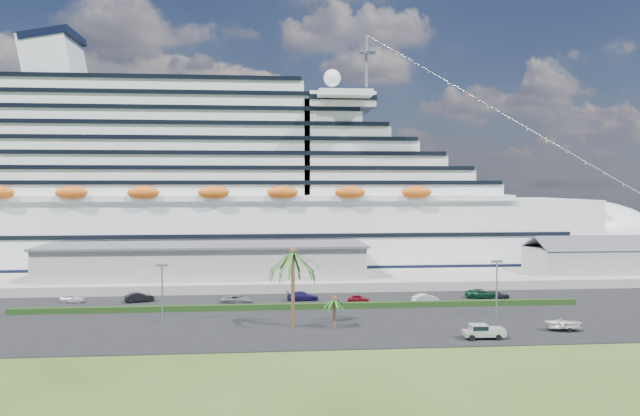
{
  "coord_description": "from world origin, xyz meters",
  "views": [
    {
      "loc": [
        -13.97,
        -79.75,
        19.48
      ],
      "look_at": [
        -3.93,
        30.0,
        15.28
      ],
      "focal_mm": 35.0,
      "sensor_mm": 36.0,
      "label": 1
    }
  ],
  "objects": [
    {
      "name": "ground",
      "position": [
        0.0,
        0.0,
        0.0
      ],
      "size": [
        420.0,
        420.0,
        0.0
      ],
      "primitive_type": "plane",
      "color": "#2C4617",
      "rests_on": "ground"
    },
    {
      "name": "asphalt_lot",
      "position": [
        0.0,
        11.0,
        0.06
      ],
      "size": [
        140.0,
        38.0,
        0.12
      ],
      "primitive_type": "cube",
      "color": "black",
      "rests_on": "ground"
    },
    {
      "name": "wharf",
      "position": [
        0.0,
        40.0,
        0.9
      ],
      "size": [
        240.0,
        20.0,
        1.8
      ],
      "primitive_type": "cube",
      "color": "gray",
      "rests_on": "ground"
    },
    {
      "name": "water",
      "position": [
        0.0,
        130.0,
        0.01
      ],
      "size": [
        420.0,
        160.0,
        0.02
      ],
      "primitive_type": "cube",
      "color": "black",
      "rests_on": "ground"
    },
    {
      "name": "cruise_ship",
      "position": [
        -21.53,
        64.0,
        16.69
      ],
      "size": [
        191.0,
        38.0,
        54.0
      ],
      "color": "silver",
      "rests_on": "ground"
    },
    {
      "name": "terminal_building",
      "position": [
        -25.0,
        40.0,
        5.01
      ],
      "size": [
        61.0,
        15.0,
        6.3
      ],
      "color": "gray",
      "rests_on": "wharf"
    },
    {
      "name": "port_shed",
      "position": [
        52.0,
        40.0,
        4.4
      ],
      "size": [
        24.0,
        12.31,
        7.37
      ],
      "color": "gray",
      "rests_on": "wharf"
    },
    {
      "name": "hedge",
      "position": [
        -8.0,
        16.0,
        0.57
      ],
      "size": [
        88.0,
        1.1,
        0.9
      ],
      "primitive_type": "cube",
      "color": "black",
      "rests_on": "asphalt_lot"
    },
    {
      "name": "lamp_post_left",
      "position": [
        -28.0,
        8.0,
        5.34
      ],
      "size": [
        1.6,
        0.35,
        8.27
      ],
      "color": "gray",
      "rests_on": "asphalt_lot"
    },
    {
      "name": "lamp_post_right",
      "position": [
        20.0,
        8.0,
        5.34
      ],
      "size": [
        1.6,
        0.35,
        8.27
      ],
      "color": "gray",
      "rests_on": "asphalt_lot"
    },
    {
      "name": "palm_tall",
      "position": [
        -10.0,
        4.0,
        9.2
      ],
      "size": [
        8.82,
        8.82,
        11.13
      ],
      "color": "#47301E",
      "rests_on": "ground"
    },
    {
      "name": "palm_short",
      "position": [
        -4.5,
        2.5,
        3.67
      ],
      "size": [
        3.53,
        3.53,
        4.56
      ],
      "color": "#47301E",
      "rests_on": "ground"
    },
    {
      "name": "parked_car_0",
      "position": [
        -45.09,
        24.81,
        0.8
      ],
      "size": [
        4.21,
        2.22,
        1.36
      ],
      "primitive_type": "imported",
      "rotation": [
        0.0,
        0.0,
        1.41
      ],
      "color": "silver",
      "rests_on": "asphalt_lot"
    },
    {
      "name": "parked_car_1",
      "position": [
        -34.31,
        24.27,
        0.91
      ],
      "size": [
        5.07,
        3.14,
        1.58
      ],
      "primitive_type": "imported",
      "rotation": [
        0.0,
        0.0,
        1.9
      ],
      "color": "black",
      "rests_on": "asphalt_lot"
    },
    {
      "name": "parked_car_2",
      "position": [
        -18.24,
        21.42,
        0.82
      ],
      "size": [
        5.24,
        2.82,
        1.4
      ],
      "primitive_type": "imported",
      "rotation": [
        0.0,
        0.0,
        1.47
      ],
      "color": "gray",
      "rests_on": "asphalt_lot"
    },
    {
      "name": "parked_car_3",
      "position": [
        -7.5,
        23.19,
        0.88
      ],
      "size": [
        5.38,
        2.42,
        1.53
      ],
      "primitive_type": "imported",
      "rotation": [
        0.0,
        0.0,
        1.63
      ],
      "color": "#1C154B",
      "rests_on": "asphalt_lot"
    },
    {
      "name": "parked_car_4",
      "position": [
        1.55,
        20.78,
        0.74
      ],
      "size": [
        3.81,
        1.97,
        1.24
      ],
      "primitive_type": "imported",
      "rotation": [
        0.0,
        0.0,
        1.43
      ],
      "color": "maroon",
      "rests_on": "asphalt_lot"
    },
    {
      "name": "parked_car_5",
      "position": [
        12.43,
        19.49,
        0.84
      ],
      "size": [
        4.6,
        2.59,
        1.43
      ],
      "primitive_type": "imported",
      "rotation": [
        0.0,
        0.0,
        1.83
      ],
      "color": "silver",
      "rests_on": "asphalt_lot"
    },
    {
      "name": "parked_car_6",
      "position": [
        23.03,
        22.67,
        0.89
      ],
      "size": [
        5.62,
        2.74,
        1.54
      ],
      "primitive_type": "imported",
      "rotation": [
        0.0,
        0.0,
        1.54
      ],
      "color": "#0E3B24",
      "rests_on": "asphalt_lot"
    },
    {
      "name": "parked_car_7",
      "position": [
        25.44,
        22.13,
        0.76
      ],
      "size": [
        4.58,
        2.24,
        1.28
      ],
      "primitive_type": "imported",
      "rotation": [
        0.0,
        0.0,
        1.47
      ],
      "color": "#232329",
      "rests_on": "asphalt_lot"
    },
    {
      "name": "pickup_truck",
      "position": [
        13.4,
        -4.62,
        1.13
      ],
      "size": [
        5.27,
        2.11,
        1.84
      ],
      "color": "black",
      "rests_on": "asphalt_lot"
    },
    {
      "name": "boat_trailer",
      "position": [
        25.52,
        -1.52,
        1.15
      ],
      "size": [
        5.58,
        4.04,
        1.55
      ],
      "color": "gray",
      "rests_on": "asphalt_lot"
    }
  ]
}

